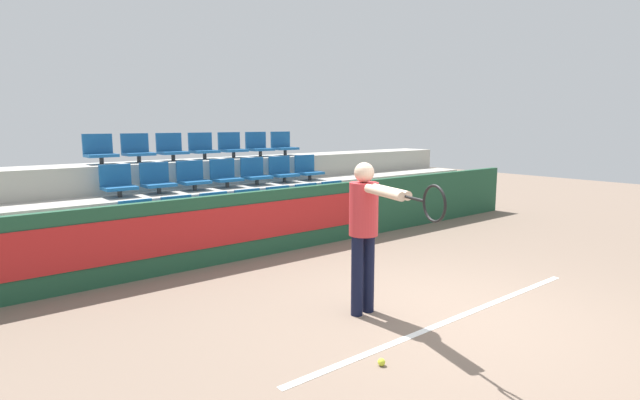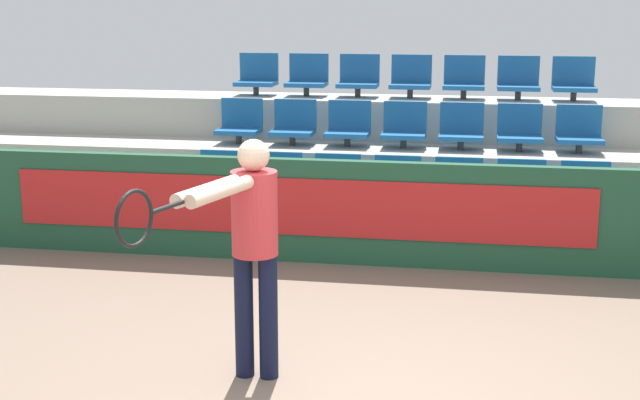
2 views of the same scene
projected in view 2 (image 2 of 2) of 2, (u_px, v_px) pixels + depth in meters
The scene contains 26 objects.
barrier_wall at pixel (388, 214), 8.65m from camera, with size 12.84×0.14×1.03m.
bleacher_tier_front at pixel (395, 229), 9.20m from camera, with size 12.44×0.86×0.47m.
bleacher_tier_middle at pixel (402, 190), 9.98m from camera, with size 12.44×0.86×0.93m.
bleacher_tier_back at pixel (408, 156), 10.75m from camera, with size 12.44×0.86×1.40m.
stadium_chair_0 at pixel (220, 178), 9.52m from camera, with size 0.48×0.39×0.51m.
stadium_chair_1 at pixel (278, 180), 9.42m from camera, with size 0.48×0.39×0.51m.
stadium_chair_2 at pixel (336, 182), 9.31m from camera, with size 0.48×0.39×0.51m.
stadium_chair_3 at pixel (397, 184), 9.21m from camera, with size 0.48×0.39×0.51m.
stadium_chair_4 at pixel (458, 187), 9.10m from camera, with size 0.48×0.39×0.51m.
stadium_chair_5 at pixel (521, 189), 9.00m from camera, with size 0.48×0.39×0.51m.
stadium_chair_6 at pixel (585, 191), 8.89m from camera, with size 0.48×0.39×0.51m.
stadium_chair_7 at pixel (240, 124), 10.25m from camera, with size 0.48×0.39×0.51m.
stadium_chair_8 at pixel (294, 125), 10.14m from camera, with size 0.48×0.39×0.51m.
stadium_chair_9 at pixel (348, 127), 10.04m from camera, with size 0.48×0.39×0.51m.
stadium_chair_10 at pixel (404, 128), 9.93m from camera, with size 0.48×0.39×0.51m.
stadium_chair_11 at pixel (461, 129), 9.83m from camera, with size 0.48×0.39×0.51m.
stadium_chair_12 at pixel (520, 131), 9.72m from camera, with size 0.48×0.39×0.51m.
stadium_chair_13 at pixel (579, 132), 9.62m from camera, with size 0.48×0.39×0.51m.
stadium_chair_14 at pixel (257, 77), 10.97m from camera, with size 0.48×0.39×0.51m.
stadium_chair_15 at pixel (307, 78), 10.86m from camera, with size 0.48×0.39×0.51m.
stadium_chair_16 at pixel (359, 79), 10.76m from camera, with size 0.48×0.39×0.51m.
stadium_chair_17 at pixel (411, 79), 10.65m from camera, with size 0.48×0.39×0.51m.
stadium_chair_18 at pixel (464, 80), 10.55m from camera, with size 0.48×0.39×0.51m.
stadium_chair_19 at pixel (518, 81), 10.44m from camera, with size 0.48×0.39×0.51m.
stadium_chair_20 at pixel (574, 82), 10.34m from camera, with size 0.48×0.39×0.51m.
tennis_player at pixel (249, 235), 5.90m from camera, with size 0.58×1.52×1.67m.
Camera 2 is at (0.76, -5.01, 2.58)m, focal length 50.00 mm.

